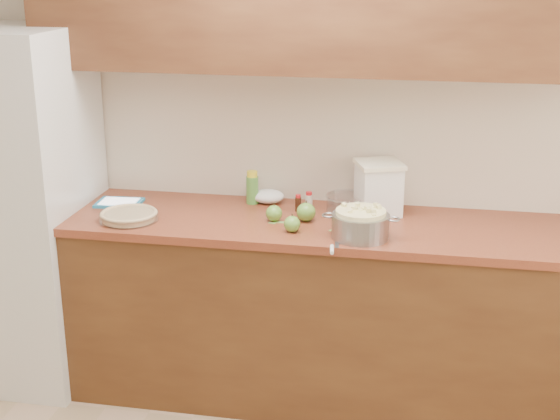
% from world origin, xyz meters
% --- Properties ---
extents(room_shell, '(3.60, 3.60, 3.60)m').
position_xyz_m(room_shell, '(0.00, 0.00, 1.30)').
color(room_shell, tan).
rests_on(room_shell, ground).
extents(counter_run, '(2.64, 0.68, 0.92)m').
position_xyz_m(counter_run, '(0.00, 1.48, 0.46)').
color(counter_run, brown).
rests_on(counter_run, ground).
extents(fridge, '(0.70, 0.70, 1.80)m').
position_xyz_m(fridge, '(-1.44, 1.44, 0.90)').
color(fridge, silver).
rests_on(fridge, ground).
extents(pie, '(0.28, 0.28, 0.04)m').
position_xyz_m(pie, '(-0.79, 1.32, 0.94)').
color(pie, silver).
rests_on(pie, counter_run).
extents(colander, '(0.35, 0.26, 0.13)m').
position_xyz_m(colander, '(0.31, 1.28, 0.98)').
color(colander, gray).
rests_on(colander, counter_run).
extents(flour_canister, '(0.27, 0.27, 0.26)m').
position_xyz_m(flour_canister, '(0.36, 1.64, 1.05)').
color(flour_canister, white).
rests_on(flour_canister, counter_run).
extents(tablet, '(0.23, 0.18, 0.02)m').
position_xyz_m(tablet, '(-0.93, 1.55, 0.93)').
color(tablet, teal).
rests_on(tablet, counter_run).
extents(paring_knife, '(0.04, 0.18, 0.02)m').
position_xyz_m(paring_knife, '(0.21, 1.11, 0.93)').
color(paring_knife, gray).
rests_on(paring_knife, counter_run).
extents(lemon_bottle, '(0.06, 0.06, 0.17)m').
position_xyz_m(lemon_bottle, '(-0.27, 1.69, 1.00)').
color(lemon_bottle, '#4C8C38').
rests_on(lemon_bottle, counter_run).
extents(cinnamon_shaker, '(0.04, 0.04, 0.09)m').
position_xyz_m(cinnamon_shaker, '(0.02, 1.65, 0.96)').
color(cinnamon_shaker, beige).
rests_on(cinnamon_shaker, counter_run).
extents(vanilla_bottle, '(0.03, 0.03, 0.08)m').
position_xyz_m(vanilla_bottle, '(-0.02, 1.60, 0.96)').
color(vanilla_bottle, black).
rests_on(vanilla_bottle, counter_run).
extents(mixing_bowl, '(0.22, 0.22, 0.08)m').
position_xyz_m(mixing_bowl, '(0.22, 1.65, 0.97)').
color(mixing_bowl, silver).
rests_on(mixing_bowl, counter_run).
extents(paper_towel, '(0.20, 0.19, 0.07)m').
position_xyz_m(paper_towel, '(-0.19, 1.71, 0.95)').
color(paper_towel, white).
rests_on(paper_towel, counter_run).
extents(apple_left, '(0.08, 0.08, 0.09)m').
position_xyz_m(apple_left, '(-0.11, 1.43, 0.96)').
color(apple_left, '#609734').
rests_on(apple_left, counter_run).
extents(apple_center, '(0.09, 0.09, 0.10)m').
position_xyz_m(apple_center, '(0.04, 1.46, 0.97)').
color(apple_center, '#609734').
rests_on(apple_center, counter_run).
extents(apple_front, '(0.08, 0.08, 0.09)m').
position_xyz_m(apple_front, '(-0.00, 1.30, 0.96)').
color(apple_front, '#609734').
rests_on(apple_front, counter_run).
extents(peel_a, '(0.05, 0.02, 0.00)m').
position_xyz_m(peel_a, '(-0.09, 1.42, 0.92)').
color(peel_a, '#84AD54').
rests_on(peel_a, counter_run).
extents(peel_b, '(0.02, 0.03, 0.00)m').
position_xyz_m(peel_b, '(0.17, 1.35, 0.92)').
color(peel_b, '#84AD54').
rests_on(peel_b, counter_run).
extents(peel_c, '(0.04, 0.02, 0.00)m').
position_xyz_m(peel_c, '(-0.11, 1.40, 0.92)').
color(peel_c, '#84AD54').
rests_on(peel_c, counter_run).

